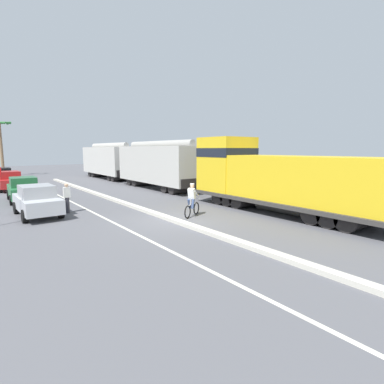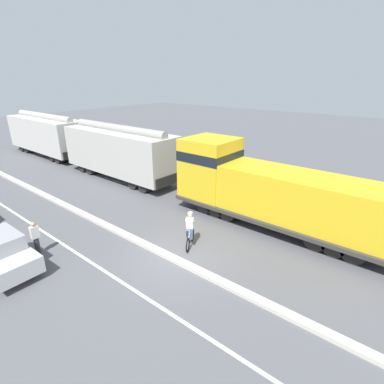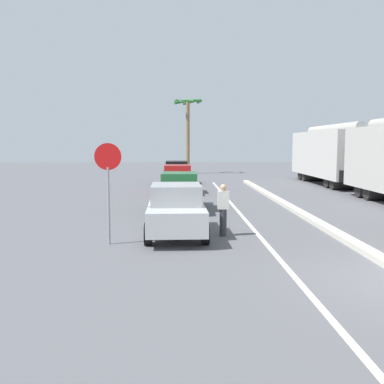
% 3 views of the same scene
% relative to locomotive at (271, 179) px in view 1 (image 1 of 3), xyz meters
% --- Properties ---
extents(ground_plane, '(120.00, 120.00, 0.00)m').
position_rel_locomotive_xyz_m(ground_plane, '(-5.77, 1.38, -1.80)').
color(ground_plane, '#56565B').
extents(median_curb, '(0.36, 36.00, 0.16)m').
position_rel_locomotive_xyz_m(median_curb, '(-5.77, 7.38, -1.72)').
color(median_curb, beige).
rests_on(median_curb, ground).
extents(lane_stripe, '(0.14, 36.00, 0.01)m').
position_rel_locomotive_xyz_m(lane_stripe, '(-8.17, 7.38, -1.79)').
color(lane_stripe, silver).
rests_on(lane_stripe, ground).
extents(locomotive, '(3.10, 11.61, 4.20)m').
position_rel_locomotive_xyz_m(locomotive, '(0.00, 0.00, 0.00)').
color(locomotive, gold).
rests_on(locomotive, ground).
extents(hopper_car_lead, '(2.90, 10.60, 4.18)m').
position_rel_locomotive_xyz_m(hopper_car_lead, '(0.00, 12.16, 0.28)').
color(hopper_car_lead, '#B6B3AC').
rests_on(hopper_car_lead, ground).
extents(hopper_car_middle, '(2.90, 10.60, 4.18)m').
position_rel_locomotive_xyz_m(hopper_car_middle, '(0.00, 23.76, 0.28)').
color(hopper_car_middle, beige).
rests_on(hopper_car_middle, ground).
extents(parked_car_silver, '(1.90, 4.23, 1.62)m').
position_rel_locomotive_xyz_m(parked_car_silver, '(-10.76, 6.34, -0.98)').
color(parked_car_silver, '#B7BABF').
rests_on(parked_car_silver, ground).
extents(parked_car_green, '(1.97, 4.27, 1.62)m').
position_rel_locomotive_xyz_m(parked_car_green, '(-10.63, 11.90, -0.98)').
color(parked_car_green, '#286B3D').
rests_on(parked_car_green, ground).
extents(parked_car_red, '(1.91, 4.24, 1.62)m').
position_rel_locomotive_xyz_m(parked_car_red, '(-10.79, 18.68, -0.98)').
color(parked_car_red, red).
rests_on(parked_car_red, ground).
extents(parked_car_black, '(1.87, 4.22, 1.62)m').
position_rel_locomotive_xyz_m(parked_car_black, '(-10.84, 24.64, -0.98)').
color(parked_car_black, black).
rests_on(parked_car_black, ground).
extents(cyclist, '(1.54, 0.85, 1.71)m').
position_rel_locomotive_xyz_m(cyclist, '(-4.39, 1.45, -0.98)').
color(cyclist, black).
rests_on(cyclist, ground).
extents(palm_tree_near, '(2.63, 2.74, 7.07)m').
position_rel_locomotive_xyz_m(palm_tree_near, '(-9.86, 35.10, 3.49)').
color(palm_tree_near, '#846647').
rests_on(palm_tree_near, ground).
extents(pedestrian_by_cars, '(0.34, 0.22, 1.62)m').
position_rel_locomotive_xyz_m(pedestrian_by_cars, '(-9.30, 6.25, -0.95)').
color(pedestrian_by_cars, '#33333D').
rests_on(pedestrian_by_cars, ground).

